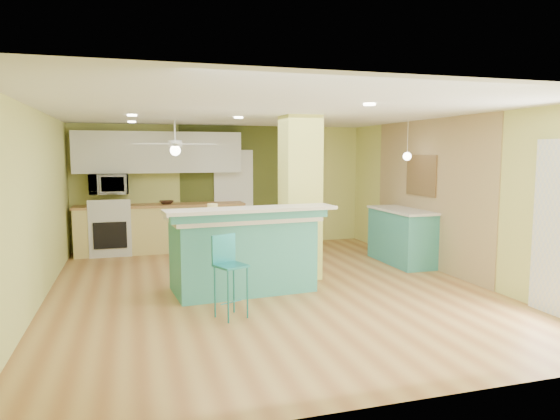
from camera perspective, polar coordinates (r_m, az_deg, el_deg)
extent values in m
cube|color=#9E6737|center=(7.27, -1.37, -8.95)|extent=(6.00, 7.00, 0.01)
cube|color=white|center=(7.03, -1.43, 11.18)|extent=(6.00, 7.00, 0.01)
cube|color=#D2D773|center=(10.45, -6.45, 2.72)|extent=(6.00, 0.01, 2.50)
cube|color=#D2D773|center=(3.80, 12.64, -3.97)|extent=(6.00, 0.01, 2.50)
cube|color=#D2D773|center=(6.90, -26.27, 0.16)|extent=(0.01, 7.00, 2.50)
cube|color=#D2D773|center=(8.34, 18.94, 1.47)|extent=(0.01, 7.00, 2.50)
cube|color=#997E57|center=(8.83, 16.60, 1.80)|extent=(0.02, 3.40, 2.50)
cube|color=#464E1F|center=(10.47, -5.36, 2.74)|extent=(2.20, 0.02, 2.50)
cube|color=white|center=(10.46, -5.31, 1.37)|extent=(0.82, 0.05, 2.00)
cube|color=#D7DB65|center=(7.71, 2.29, 1.42)|extent=(0.55, 0.55, 2.50)
cube|color=#E3CD77|center=(10.09, -13.38, -2.12)|extent=(3.20, 0.60, 0.90)
cube|color=#9F6A37|center=(10.03, -13.45, 0.53)|extent=(3.25, 0.63, 0.04)
cube|color=silver|center=(10.08, -18.78, -2.30)|extent=(0.76, 0.64, 0.90)
cube|color=black|center=(9.76, -18.84, -2.76)|extent=(0.59, 0.02, 0.50)
cube|color=silver|center=(9.72, -18.96, 0.59)|extent=(0.76, 0.06, 0.18)
cube|color=silver|center=(10.10, -13.64, 6.42)|extent=(3.20, 0.34, 0.80)
imported|color=white|center=(9.99, -18.97, 2.81)|extent=(0.70, 0.48, 0.39)
cylinder|color=silver|center=(8.80, -11.93, 8.76)|extent=(0.03, 0.03, 0.40)
cylinder|color=silver|center=(8.79, -11.89, 7.46)|extent=(0.24, 0.24, 0.10)
sphere|color=white|center=(8.79, -11.88, 6.68)|extent=(0.18, 0.18, 0.18)
cylinder|color=white|center=(8.75, 14.38, 7.99)|extent=(0.01, 0.01, 0.62)
sphere|color=white|center=(8.75, 14.33, 5.96)|extent=(0.14, 0.14, 0.14)
cube|color=brown|center=(8.97, 15.84, 3.82)|extent=(0.03, 0.90, 0.70)
cube|color=teal|center=(7.08, -4.34, -5.16)|extent=(1.97, 1.11, 1.00)
cube|color=beige|center=(6.99, -4.37, -0.91)|extent=(2.09, 1.23, 0.06)
cube|color=teal|center=(6.56, -3.23, -0.50)|extent=(2.15, 0.34, 0.15)
cube|color=beige|center=(6.55, -3.23, 0.08)|extent=(2.32, 0.67, 0.04)
cylinder|color=#1C7780|center=(5.78, -5.95, -9.87)|extent=(0.02, 0.02, 0.61)
cylinder|color=#1C7780|center=(5.93, -3.75, -9.41)|extent=(0.02, 0.02, 0.61)
cylinder|color=#1C7780|center=(5.99, -7.45, -9.28)|extent=(0.02, 0.02, 0.61)
cylinder|color=#1C7780|center=(6.14, -5.29, -8.86)|extent=(0.02, 0.02, 0.61)
cube|color=#1C7780|center=(5.88, -5.65, -6.35)|extent=(0.43, 0.43, 0.03)
cube|color=#1C7780|center=(5.96, -6.47, -4.39)|extent=(0.31, 0.15, 0.34)
cube|color=teal|center=(9.06, 13.73, -3.04)|extent=(0.59, 1.43, 0.92)
cube|color=silver|center=(8.99, 13.81, -0.02)|extent=(0.63, 1.49, 0.04)
imported|color=#331E15|center=(10.00, -12.84, 0.84)|extent=(0.29, 0.29, 0.07)
cylinder|color=yellow|center=(7.14, -7.72, 0.07)|extent=(0.15, 0.15, 0.16)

